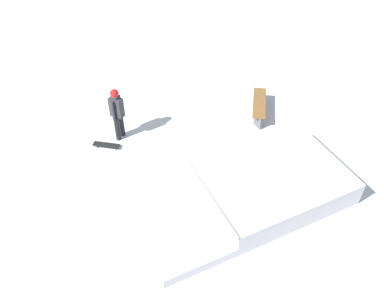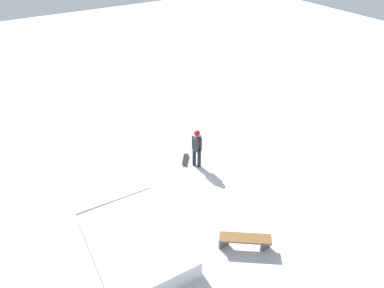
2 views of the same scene
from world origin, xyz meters
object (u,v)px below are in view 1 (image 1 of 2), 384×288
skate_ramp (257,190)px  park_bench (259,105)px  skateboard (106,145)px  skater (117,110)px

skate_ramp → park_bench: (-2.11, -2.94, 0.04)m
skateboard → skate_ramp: bearing=-14.9°
skater → skateboard: size_ratio=2.29×
skateboard → skater: bearing=61.2°
park_bench → skateboard: bearing=-8.8°
skater → skateboard: 1.10m
skater → park_bench: (-4.36, 0.98, -0.65)m
skate_ramp → skater: size_ratio=3.18×
skater → skateboard: skater is taller
skater → park_bench: bearing=42.0°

